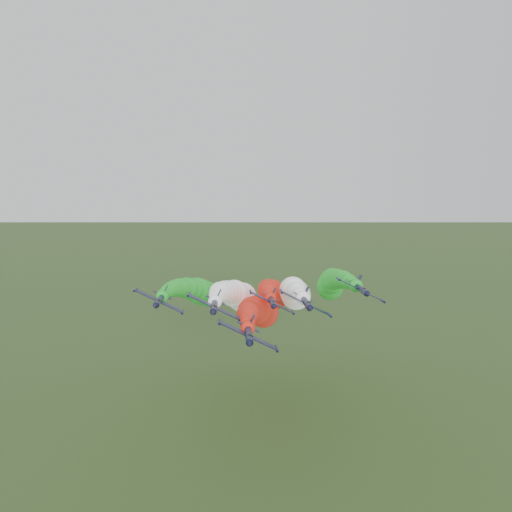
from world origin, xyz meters
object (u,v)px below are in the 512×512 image
object	(u,v)px
jet_inner_right	(294,292)
jet_trail	(272,293)
jet_inner_left	(235,295)
jet_outer_right	(332,283)
jet_outer_left	(196,291)
jet_lead	(257,311)

from	to	relation	value
jet_inner_right	jet_trail	world-z (taller)	jet_inner_right
jet_inner_right	jet_inner_left	bearing A→B (deg)	-175.16
jet_inner_left	jet_outer_right	size ratio (longest dim) A/B	1.00
jet_outer_left	jet_outer_right	size ratio (longest dim) A/B	1.00
jet_inner_left	jet_trail	size ratio (longest dim) A/B	1.00
jet_outer_left	jet_inner_left	bearing A→B (deg)	-35.62
jet_inner_left	jet_inner_right	bearing A→B (deg)	4.84
jet_inner_left	jet_outer_right	bearing A→B (deg)	13.23
jet_inner_right	jet_outer_left	size ratio (longest dim) A/B	1.01
jet_outer_right	jet_lead	bearing A→B (deg)	-141.05
jet_lead	jet_inner_left	size ratio (longest dim) A/B	1.00
jet_trail	jet_inner_left	bearing A→B (deg)	-128.47
jet_inner_left	jet_outer_left	size ratio (longest dim) A/B	1.01
jet_inner_right	jet_lead	bearing A→B (deg)	-130.10
jet_outer_left	jet_trail	distance (m)	22.64
jet_lead	jet_inner_right	world-z (taller)	jet_inner_right
jet_inner_left	jet_inner_right	world-z (taller)	jet_inner_right
jet_lead	jet_outer_right	world-z (taller)	jet_outer_right
jet_lead	jet_outer_right	size ratio (longest dim) A/B	1.00
jet_lead	jet_trail	world-z (taller)	jet_lead
jet_lead	jet_inner_right	distance (m)	16.64
jet_trail	jet_lead	bearing A→B (deg)	-102.59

